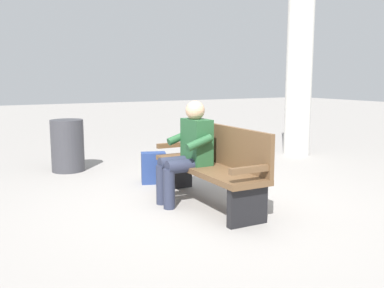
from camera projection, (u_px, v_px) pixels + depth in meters
The scene contains 6 objects.
ground_plane at pixel (207, 204), 4.91m from camera, with size 40.00×40.00×0.00m, color gray.
bench_near at pixel (212, 164), 4.87m from camera, with size 1.81×0.51×0.90m.
person_seated at pixel (188, 149), 4.87m from camera, with size 0.58×0.58×1.18m.
backpack at pixel (153, 168), 5.86m from camera, with size 0.31×0.37×0.43m.
support_pillar at pixel (299, 61), 7.81m from camera, with size 0.48×0.48×3.48m, color silver.
trash_bin at pixel (68, 146), 6.59m from camera, with size 0.50×0.50×0.80m, color #38383D.
Camera 1 is at (-4.06, 2.45, 1.44)m, focal length 40.01 mm.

